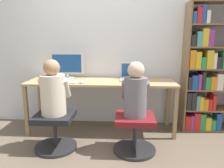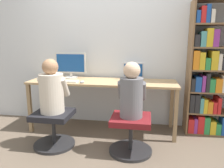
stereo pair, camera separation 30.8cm
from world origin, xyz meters
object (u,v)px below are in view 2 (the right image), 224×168
object	(u,v)px
keyboard	(63,81)
office_chair_right	(131,132)
person_at_laptop	(131,93)
bookshelf	(212,77)
office_chair_left	(54,127)
desktop_monitor	(71,65)
person_at_monitor	(52,89)
laptop	(133,77)

from	to	relation	value
keyboard	office_chair_right	bearing A→B (deg)	-23.42
person_at_laptop	bookshelf	size ratio (longest dim) A/B	0.35
keyboard	bookshelf	distance (m)	2.15
bookshelf	office_chair_left	bearing A→B (deg)	-160.23
office_chair_right	person_at_laptop	xyz separation A→B (m)	(0.00, 0.00, 0.50)
desktop_monitor	person_at_laptop	world-z (taller)	desktop_monitor
office_chair_right	person_at_laptop	size ratio (longest dim) A/B	0.81
person_at_monitor	person_at_laptop	bearing A→B (deg)	-0.18
office_chair_right	bookshelf	bearing A→B (deg)	34.76
office_chair_left	office_chair_right	xyz separation A→B (m)	(1.01, -0.00, 0.00)
person_at_laptop	office_chair_left	bearing A→B (deg)	-179.91
office_chair_left	person_at_laptop	xyz separation A→B (m)	(1.01, 0.00, 0.50)
office_chair_left	office_chair_right	size ratio (longest dim) A/B	1.00
keyboard	office_chair_left	size ratio (longest dim) A/B	0.82
office_chair_left	person_at_monitor	size ratio (longest dim) A/B	0.78
office_chair_right	person_at_laptop	distance (m)	0.50
person_at_monitor	keyboard	bearing A→B (deg)	92.71
keyboard	office_chair_right	size ratio (longest dim) A/B	0.82
desktop_monitor	person_at_monitor	distance (m)	0.81
keyboard	office_chair_left	xyz separation A→B (m)	(0.02, -0.44, -0.52)
desktop_monitor	office_chair_right	distance (m)	1.49
office_chair_left	office_chair_right	bearing A→B (deg)	-0.16
office_chair_left	person_at_laptop	size ratio (longest dim) A/B	0.81
bookshelf	person_at_monitor	bearing A→B (deg)	-160.34
person_at_laptop	bookshelf	bearing A→B (deg)	34.60
desktop_monitor	person_at_laptop	size ratio (longest dim) A/B	0.75
keyboard	person_at_monitor	xyz separation A→B (m)	(0.02, -0.44, -0.02)
office_chair_right	person_at_monitor	world-z (taller)	person_at_monitor
desktop_monitor	laptop	bearing A→B (deg)	-2.12
laptop	person_at_monitor	distance (m)	1.22
keyboard	bookshelf	world-z (taller)	bookshelf
laptop	office_chair_left	distance (m)	1.35
desktop_monitor	office_chair_right	bearing A→B (deg)	-37.44
office_chair_left	bookshelf	size ratio (longest dim) A/B	0.28
office_chair_left	person_at_monitor	world-z (taller)	person_at_monitor
laptop	keyboard	size ratio (longest dim) A/B	0.76
keyboard	person_at_laptop	size ratio (longest dim) A/B	0.66
keyboard	office_chair_right	xyz separation A→B (m)	(1.03, -0.45, -0.52)
bookshelf	desktop_monitor	bearing A→B (deg)	179.11
office_chair_left	bookshelf	xyz separation A→B (m)	(2.10, 0.76, 0.59)
desktop_monitor	bookshelf	distance (m)	2.13
office_chair_right	bookshelf	xyz separation A→B (m)	(1.09, 0.76, 0.59)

